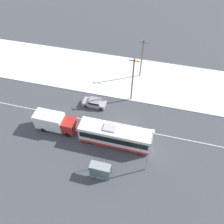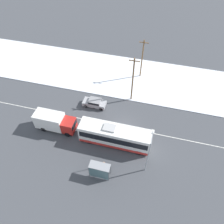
{
  "view_description": "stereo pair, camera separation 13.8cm",
  "coord_description": "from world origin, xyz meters",
  "px_view_note": "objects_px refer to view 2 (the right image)",
  "views": [
    {
      "loc": [
        3.8,
        -22.02,
        28.42
      ],
      "look_at": [
        -2.23,
        1.59,
        1.4
      ],
      "focal_mm": 35.0,
      "sensor_mm": 36.0,
      "label": 1
    },
    {
      "loc": [
        3.94,
        -21.99,
        28.42
      ],
      "look_at": [
        -2.23,
        1.59,
        1.4
      ],
      "focal_mm": 35.0,
      "sensor_mm": 36.0,
      "label": 2
    }
  ],
  "objects_px": {
    "sedan_car": "(95,102)",
    "bus_shelter": "(99,170)",
    "city_bus": "(115,136)",
    "streetlamp": "(149,151)",
    "pedestrian_at_stop": "(104,164)",
    "utility_pole_roadside": "(133,80)",
    "box_truck": "(54,121)",
    "utility_pole_snowlot": "(142,58)"
  },
  "relations": [
    {
      "from": "streetlamp",
      "to": "box_truck",
      "type": "bearing_deg",
      "value": 168.08
    },
    {
      "from": "utility_pole_snowlot",
      "to": "pedestrian_at_stop",
      "type": "bearing_deg",
      "value": -93.7
    },
    {
      "from": "city_bus",
      "to": "sedan_car",
      "type": "distance_m",
      "value": 8.72
    },
    {
      "from": "bus_shelter",
      "to": "utility_pole_roadside",
      "type": "relative_size",
      "value": 0.32
    },
    {
      "from": "box_truck",
      "to": "bus_shelter",
      "type": "relative_size",
      "value": 2.3
    },
    {
      "from": "bus_shelter",
      "to": "sedan_car",
      "type": "bearing_deg",
      "value": 110.54
    },
    {
      "from": "utility_pole_roadside",
      "to": "sedan_car",
      "type": "bearing_deg",
      "value": -151.51
    },
    {
      "from": "sedan_car",
      "to": "utility_pole_roadside",
      "type": "relative_size",
      "value": 0.46
    },
    {
      "from": "pedestrian_at_stop",
      "to": "utility_pole_roadside",
      "type": "xyz_separation_m",
      "value": [
        0.95,
        14.66,
        3.65
      ]
    },
    {
      "from": "city_bus",
      "to": "streetlamp",
      "type": "distance_m",
      "value": 6.55
    },
    {
      "from": "streetlamp",
      "to": "city_bus",
      "type": "bearing_deg",
      "value": 150.89
    },
    {
      "from": "box_truck",
      "to": "streetlamp",
      "type": "xyz_separation_m",
      "value": [
        15.26,
        -3.22,
        2.49
      ]
    },
    {
      "from": "sedan_car",
      "to": "streetlamp",
      "type": "distance_m",
      "value": 14.86
    },
    {
      "from": "utility_pole_roadside",
      "to": "utility_pole_snowlot",
      "type": "bearing_deg",
      "value": 86.33
    },
    {
      "from": "city_bus",
      "to": "sedan_car",
      "type": "bearing_deg",
      "value": 128.46
    },
    {
      "from": "box_truck",
      "to": "utility_pole_snowlot",
      "type": "height_order",
      "value": "utility_pole_snowlot"
    },
    {
      "from": "sedan_car",
      "to": "streetlamp",
      "type": "bearing_deg",
      "value": 137.67
    },
    {
      "from": "bus_shelter",
      "to": "box_truck",
      "type": "bearing_deg",
      "value": 146.32
    },
    {
      "from": "pedestrian_at_stop",
      "to": "streetlamp",
      "type": "bearing_deg",
      "value": 16.49
    },
    {
      "from": "box_truck",
      "to": "utility_pole_snowlot",
      "type": "xyz_separation_m",
      "value": [
        11.01,
        16.92,
        2.53
      ]
    },
    {
      "from": "pedestrian_at_stop",
      "to": "streetlamp",
      "type": "distance_m",
      "value": 6.71
    },
    {
      "from": "sedan_car",
      "to": "bus_shelter",
      "type": "relative_size",
      "value": 1.44
    },
    {
      "from": "streetlamp",
      "to": "utility_pole_roadside",
      "type": "bearing_deg",
      "value": 109.92
    },
    {
      "from": "utility_pole_snowlot",
      "to": "city_bus",
      "type": "bearing_deg",
      "value": -93.51
    },
    {
      "from": "pedestrian_at_stop",
      "to": "utility_pole_roadside",
      "type": "height_order",
      "value": "utility_pole_roadside"
    },
    {
      "from": "box_truck",
      "to": "utility_pole_snowlot",
      "type": "bearing_deg",
      "value": 56.94
    },
    {
      "from": "city_bus",
      "to": "pedestrian_at_stop",
      "type": "height_order",
      "value": "city_bus"
    },
    {
      "from": "sedan_car",
      "to": "utility_pole_roadside",
      "type": "bearing_deg",
      "value": -151.51
    },
    {
      "from": "utility_pole_roadside",
      "to": "utility_pole_snowlot",
      "type": "xyz_separation_m",
      "value": [
        0.46,
        7.16,
        -0.4
      ]
    },
    {
      "from": "bus_shelter",
      "to": "utility_pole_snowlot",
      "type": "relative_size",
      "value": 0.35
    },
    {
      "from": "utility_pole_snowlot",
      "to": "sedan_car",
      "type": "bearing_deg",
      "value": -121.77
    },
    {
      "from": "streetlamp",
      "to": "utility_pole_roadside",
      "type": "distance_m",
      "value": 13.82
    },
    {
      "from": "sedan_car",
      "to": "city_bus",
      "type": "bearing_deg",
      "value": 128.46
    },
    {
      "from": "pedestrian_at_stop",
      "to": "bus_shelter",
      "type": "distance_m",
      "value": 1.51
    },
    {
      "from": "sedan_car",
      "to": "bus_shelter",
      "type": "height_order",
      "value": "bus_shelter"
    },
    {
      "from": "bus_shelter",
      "to": "utility_pole_roadside",
      "type": "xyz_separation_m",
      "value": [
        1.21,
        15.99,
        2.98
      ]
    },
    {
      "from": "city_bus",
      "to": "utility_pole_roadside",
      "type": "xyz_separation_m",
      "value": [
        0.59,
        10.03,
        2.92
      ]
    },
    {
      "from": "pedestrian_at_stop",
      "to": "bus_shelter",
      "type": "xyz_separation_m",
      "value": [
        -0.26,
        -1.33,
        0.67
      ]
    },
    {
      "from": "streetlamp",
      "to": "utility_pole_snowlot",
      "type": "distance_m",
      "value": 20.58
    },
    {
      "from": "box_truck",
      "to": "city_bus",
      "type": "bearing_deg",
      "value": -1.56
    },
    {
      "from": "city_bus",
      "to": "streetlamp",
      "type": "height_order",
      "value": "streetlamp"
    },
    {
      "from": "pedestrian_at_stop",
      "to": "utility_pole_roadside",
      "type": "relative_size",
      "value": 0.18
    }
  ]
}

